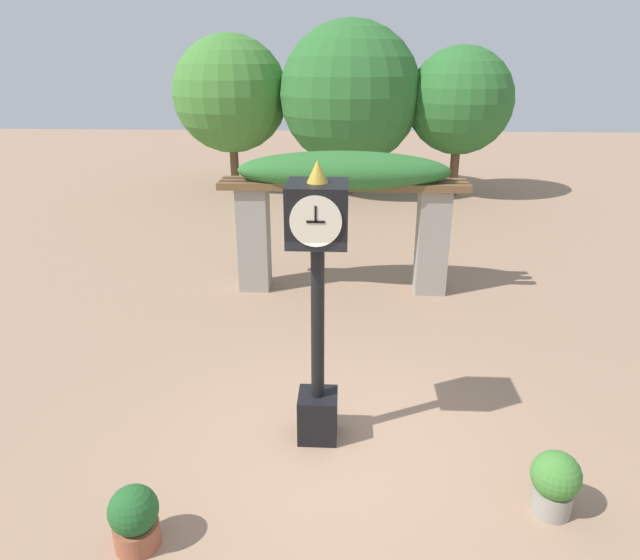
% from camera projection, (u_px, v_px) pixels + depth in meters
% --- Properties ---
extents(ground_plane, '(60.00, 60.00, 0.00)m').
position_uv_depth(ground_plane, '(335.00, 451.00, 6.48)').
color(ground_plane, '#9E7A60').
extents(pedestal_clock, '(0.62, 0.67, 3.25)m').
position_uv_depth(pedestal_clock, '(318.00, 285.00, 6.05)').
color(pedestal_clock, black).
rests_on(pedestal_clock, ground).
extents(pergola, '(4.49, 1.16, 2.63)m').
position_uv_depth(pergola, '(343.00, 191.00, 10.32)').
color(pergola, gray).
rests_on(pergola, ground).
extents(potted_plant_near_left, '(0.48, 0.48, 0.68)m').
position_uv_depth(potted_plant_near_left, '(555.00, 482.00, 5.50)').
color(potted_plant_near_left, gray).
rests_on(potted_plant_near_left, ground).
extents(potted_plant_near_right, '(0.45, 0.45, 0.63)m').
position_uv_depth(potted_plant_near_right, '(134.00, 518.00, 5.13)').
color(potted_plant_near_right, '#9E563D').
rests_on(potted_plant_near_right, ground).
extents(tree_line, '(10.65, 4.55, 5.28)m').
position_uv_depth(tree_line, '(335.00, 96.00, 17.79)').
color(tree_line, brown).
rests_on(tree_line, ground).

